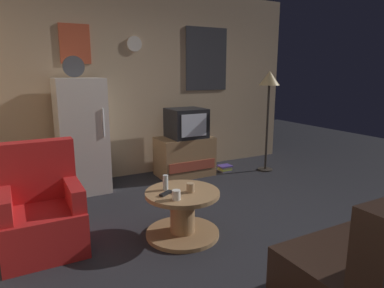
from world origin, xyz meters
name	(u,v)px	position (x,y,z in m)	size (l,w,h in m)	color
ground_plane	(235,235)	(0.00, 0.00, 0.00)	(12.00, 12.00, 0.00)	#232328
wall_with_art	(144,84)	(0.01, 2.45, 1.40)	(5.20, 0.12, 2.79)	tan
fridge	(82,136)	(-1.04, 2.03, 0.75)	(0.60, 0.62, 1.77)	silver
tv_stand	(185,156)	(0.47, 2.00, 0.30)	(0.84, 0.53, 0.59)	#9E754C
crt_tv	(186,123)	(0.50, 2.00, 0.81)	(0.54, 0.51, 0.44)	black
standing_lamp	(269,86)	(1.75, 1.61, 1.36)	(0.32, 0.32, 1.59)	#332D28
coffee_table	(183,213)	(-0.45, 0.25, 0.23)	(0.72, 0.72, 0.45)	#9E754C
wine_glass	(165,183)	(-0.57, 0.36, 0.53)	(0.05, 0.05, 0.15)	silver
mug_ceramic_white	(176,195)	(-0.59, 0.09, 0.50)	(0.08, 0.08, 0.09)	silver
mug_ceramic_tan	(190,188)	(-0.39, 0.20, 0.50)	(0.08, 0.08, 0.09)	tan
remote_control	(166,193)	(-0.62, 0.25, 0.47)	(0.15, 0.04, 0.02)	black
armchair	(41,213)	(-1.67, 0.64, 0.34)	(0.68, 0.68, 0.96)	red
book_stack	(225,168)	(1.13, 1.87, 0.05)	(0.21, 0.17, 0.10)	gray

